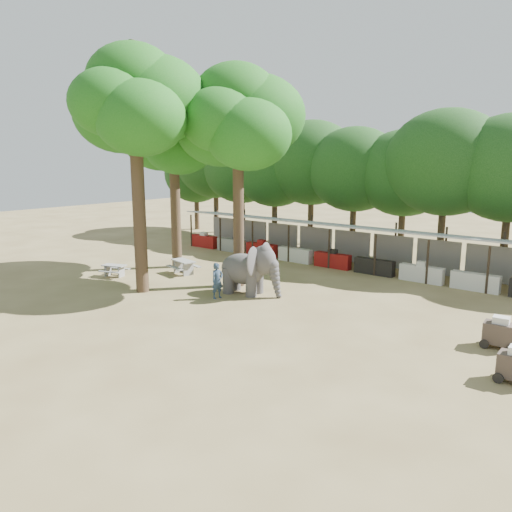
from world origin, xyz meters
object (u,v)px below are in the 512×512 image
Objects in this scene: yard_tree_center at (136,104)px; picnic_table_far at (183,265)px; yard_tree_back at (238,120)px; handler at (217,281)px; cart_back at (500,333)px; picnic_table_near at (114,269)px; yard_tree_left at (174,131)px; elephant at (250,269)px.

yard_tree_center reaches higher than picnic_table_far.
handler is at bearing -70.34° from yard_tree_back.
picnic_table_far is at bearing 106.55° from yard_tree_center.
handler is at bearing -177.24° from cart_back.
yard_tree_center is 6.31× the size of picnic_table_far.
picnic_table_near is 19.98m from cart_back.
yard_tree_back is 5.95× the size of picnic_table_far.
elephant is at bearing -15.33° from yard_tree_left.
yard_tree_left is 5.92m from yard_tree_center.
handler is 5.64m from picnic_table_far.
handler is at bearing -12.83° from picnic_table_far.
yard_tree_back is at bearing 134.71° from elephant.
yard_tree_left is at bearing 170.54° from yard_tree_back.
yard_tree_left is at bearing 168.76° from cart_back.
yard_tree_back is 6.72× the size of picnic_table_near.
elephant is 1.79m from handler.
picnic_table_near is at bearing 103.10° from handler.
yard_tree_back is 6.52× the size of handler.
elephant is 1.80× the size of picnic_table_far.
elephant is 2.72× the size of cart_back.
yard_tree_back reaches higher than handler.
handler is 12.34m from cart_back.
cart_back is at bearing -11.04° from elephant.
elephant is 5.91m from picnic_table_far.
yard_tree_center is at bearing 117.55° from handler.
cart_back is (17.28, -0.67, 0.04)m from picnic_table_far.
yard_tree_left is 6.09m from yard_tree_back.
picnic_table_near is (-6.68, -3.20, -8.10)m from yard_tree_back.
yard_tree_back reaches higher than yard_tree_left.
elephant is 8.66m from picnic_table_near.
yard_tree_left is 10.76m from handler.
yard_tree_back reaches higher than cart_back.
yard_tree_back is 3.31× the size of elephant.
yard_tree_back reaches higher than picnic_table_near.
cart_back is at bearing -4.00° from yard_tree_back.
handler is 1.38× the size of cart_back.
yard_tree_left reaches higher than cart_back.
handler is 7.67m from picnic_table_near.
yard_tree_center is 3.51× the size of elephant.
yard_tree_left is 8.00m from picnic_table_far.
yard_tree_left is 8.85m from picnic_table_near.
yard_tree_left is 8.74× the size of cart_back.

